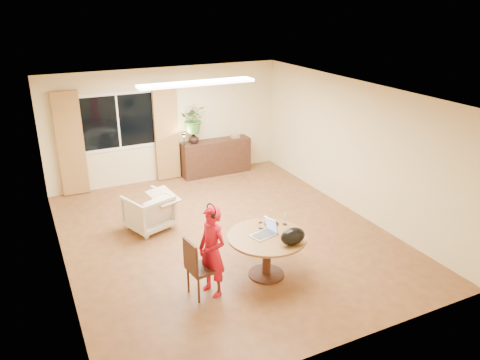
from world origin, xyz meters
The scene contains 24 objects.
floor centered at (0.00, 0.00, 0.00)m, with size 6.50×6.50×0.00m, color brown.
ceiling centered at (0.00, 0.00, 2.60)m, with size 6.50×6.50×0.00m, color white.
wall_back centered at (0.00, 3.25, 1.30)m, with size 5.50×5.50×0.00m, color beige.
wall_left centered at (-2.75, 0.00, 1.30)m, with size 6.50×6.50×0.00m, color beige.
wall_right centered at (2.75, 0.00, 1.30)m, with size 6.50×6.50×0.00m, color beige.
window centered at (-1.10, 3.23, 1.50)m, with size 1.70×0.03×1.30m.
curtain_left centered at (-2.15, 3.15, 1.15)m, with size 0.55×0.08×2.25m, color brown.
curtain_right centered at (-0.05, 3.15, 1.15)m, with size 0.55×0.08×2.25m, color brown.
ceiling_panel centered at (0.00, 1.20, 2.57)m, with size 2.20×0.35×0.05m, color white.
dining_table centered at (0.04, -1.46, 0.54)m, with size 1.21×1.21×0.69m.
dining_chair centered at (-1.02, -1.49, 0.45)m, with size 0.44×0.40×0.91m, color black, non-canonical shape.
child centered at (-0.88, -1.52, 0.68)m, with size 0.33×0.50×1.36m, color #B7110E.
laptop centered at (-0.02, -1.43, 0.81)m, with size 0.38×0.25×0.25m, color #B7B7BC, non-canonical shape.
tumbler centered at (0.07, -1.20, 0.74)m, with size 0.07×0.07×0.10m, color white, non-canonical shape.
wine_glass centered at (0.48, -1.26, 0.79)m, with size 0.07×0.07×0.21m, color white, non-canonical shape.
pot_lid centered at (0.29, -1.16, 0.71)m, with size 0.22×0.22×0.04m, color white, non-canonical shape.
handbag centered at (0.25, -1.85, 0.82)m, with size 0.39×0.23×0.26m, color black, non-canonical shape.
armchair centered at (-1.16, 0.87, 0.34)m, with size 0.74×0.76×0.69m, color beige.
throw centered at (-0.89, 0.80, 0.70)m, with size 0.45×0.55×0.03m, color beige, non-canonical shape.
sideboard centered at (1.11, 3.01, 0.42)m, with size 1.69×0.41×0.84m, color black.
vase centered at (0.55, 3.01, 0.97)m, with size 0.24×0.24×0.25m, color black.
bouquet centered at (0.58, 3.01, 1.42)m, with size 0.59×0.51×0.66m, color #2E6726.
book_stack centered at (1.62, 3.01, 0.89)m, with size 0.20×0.15×0.08m, color #946B4B, non-canonical shape.
desk_lamp centered at (0.30, 2.96, 1.00)m, with size 0.13×0.13×0.31m, color black, non-canonical shape.
Camera 1 is at (-3.05, -6.90, 4.05)m, focal length 35.00 mm.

